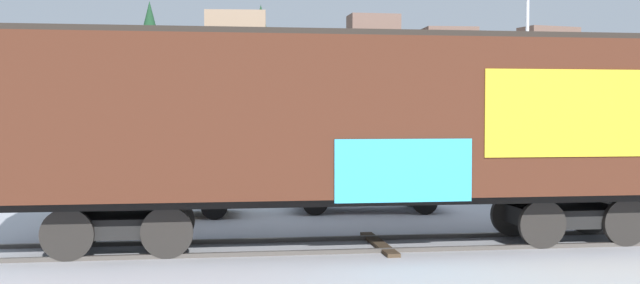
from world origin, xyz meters
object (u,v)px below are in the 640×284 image
Objects in this scene: parked_car_black at (583,175)px; freight_car at (354,121)px; parked_car_white at (364,179)px; flagpole at (528,53)px; parked_car_tan at (156,183)px.

freight_car is at bearing -144.65° from parked_car_black.
parked_car_white is at bearing -177.12° from parked_car_black.
parked_car_tan is (-12.38, -5.44, -3.82)m from flagpole.
parked_car_white is 6.38m from parked_car_black.
parked_car_white reaches higher than parked_car_tan.
parked_car_black is at bearing 35.35° from freight_car.
parked_car_tan is 1.04× the size of parked_car_black.
parked_car_tan is at bearing -178.04° from parked_car_black.
freight_car reaches higher than parked_car_tan.
freight_car is 5.62m from parked_car_white.
freight_car is 13.71m from flagpole.
flagpole reaches higher than freight_car.
freight_car is 9.68m from parked_car_black.
flagpole reaches higher than parked_car_white.
parked_car_tan is at bearing -179.13° from parked_car_white.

